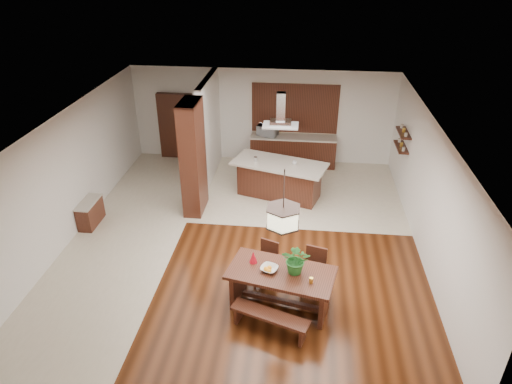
# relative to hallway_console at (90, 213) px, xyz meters

# --- Properties ---
(room_shell) EXTENTS (9.00, 9.04, 2.92)m
(room_shell) POSITION_rel_hallway_console_xyz_m (3.81, -0.20, 1.75)
(room_shell) COLOR #341709
(room_shell) RESTS_ON ground
(tile_hallway) EXTENTS (2.50, 9.00, 0.01)m
(tile_hallway) POSITION_rel_hallway_console_xyz_m (1.06, -0.20, -0.31)
(tile_hallway) COLOR beige
(tile_hallway) RESTS_ON ground
(tile_kitchen) EXTENTS (5.50, 4.00, 0.01)m
(tile_kitchen) POSITION_rel_hallway_console_xyz_m (5.06, 2.30, -0.31)
(tile_kitchen) COLOR beige
(tile_kitchen) RESTS_ON ground
(soffit_band) EXTENTS (8.00, 9.00, 0.02)m
(soffit_band) POSITION_rel_hallway_console_xyz_m (3.81, -0.20, 2.57)
(soffit_band) COLOR #391D0E
(soffit_band) RESTS_ON room_shell
(partition_pier) EXTENTS (0.45, 1.00, 2.90)m
(partition_pier) POSITION_rel_hallway_console_xyz_m (2.41, 1.00, 1.14)
(partition_pier) COLOR black
(partition_pier) RESTS_ON ground
(partition_stub) EXTENTS (0.18, 2.40, 2.90)m
(partition_stub) POSITION_rel_hallway_console_xyz_m (2.41, 3.10, 1.14)
(partition_stub) COLOR silver
(partition_stub) RESTS_ON ground
(hallway_console) EXTENTS (0.37, 0.88, 0.63)m
(hallway_console) POSITION_rel_hallway_console_xyz_m (0.00, 0.00, 0.00)
(hallway_console) COLOR black
(hallway_console) RESTS_ON ground
(hallway_doorway) EXTENTS (1.10, 0.20, 2.10)m
(hallway_doorway) POSITION_rel_hallway_console_xyz_m (1.11, 4.20, 0.74)
(hallway_doorway) COLOR black
(hallway_doorway) RESTS_ON ground
(rear_counter) EXTENTS (2.60, 0.62, 0.95)m
(rear_counter) POSITION_rel_hallway_console_xyz_m (4.81, 4.00, 0.16)
(rear_counter) COLOR black
(rear_counter) RESTS_ON ground
(kitchen_window) EXTENTS (2.60, 0.08, 1.50)m
(kitchen_window) POSITION_rel_hallway_console_xyz_m (4.81, 4.26, 1.44)
(kitchen_window) COLOR #A97732
(kitchen_window) RESTS_ON room_shell
(shelf_lower) EXTENTS (0.26, 0.90, 0.04)m
(shelf_lower) POSITION_rel_hallway_console_xyz_m (7.68, 2.40, 1.08)
(shelf_lower) COLOR black
(shelf_lower) RESTS_ON room_shell
(shelf_upper) EXTENTS (0.26, 0.90, 0.04)m
(shelf_upper) POSITION_rel_hallway_console_xyz_m (7.68, 2.40, 1.49)
(shelf_upper) COLOR black
(shelf_upper) RESTS_ON room_shell
(dining_table) EXTENTS (2.11, 1.37, 0.81)m
(dining_table) POSITION_rel_hallway_console_xyz_m (4.81, -2.39, 0.28)
(dining_table) COLOR black
(dining_table) RESTS_ON ground
(dining_bench) EXTENTS (1.45, 0.76, 0.40)m
(dining_bench) POSITION_rel_hallway_console_xyz_m (4.67, -3.08, -0.11)
(dining_bench) COLOR black
(dining_bench) RESTS_ON ground
(dining_chair_left) EXTENTS (0.52, 0.52, 0.90)m
(dining_chair_left) POSITION_rel_hallway_console_xyz_m (4.47, -1.70, 0.13)
(dining_chair_left) COLOR black
(dining_chair_left) RESTS_ON ground
(dining_chair_right) EXTENTS (0.51, 0.51, 0.95)m
(dining_chair_right) POSITION_rel_hallway_console_xyz_m (5.42, -1.91, 0.16)
(dining_chair_right) COLOR black
(dining_chair_right) RESTS_ON ground
(pendant_lantern) EXTENTS (0.64, 0.64, 1.31)m
(pendant_lantern) POSITION_rel_hallway_console_xyz_m (4.81, -2.39, 1.93)
(pendant_lantern) COLOR beige
(pendant_lantern) RESTS_ON room_shell
(foliage_plant) EXTENTS (0.58, 0.52, 0.58)m
(foliage_plant) POSITION_rel_hallway_console_xyz_m (5.08, -2.38, 0.78)
(foliage_plant) COLOR #226724
(foliage_plant) RESTS_ON dining_table
(fruit_bowl) EXTENTS (0.40, 0.40, 0.08)m
(fruit_bowl) POSITION_rel_hallway_console_xyz_m (4.59, -2.38, 0.54)
(fruit_bowl) COLOR beige
(fruit_bowl) RESTS_ON dining_table
(napkin_cone) EXTENTS (0.16, 0.16, 0.24)m
(napkin_cone) POSITION_rel_hallway_console_xyz_m (4.27, -2.17, 0.62)
(napkin_cone) COLOR #B90D1C
(napkin_cone) RESTS_ON dining_table
(gold_ornament) EXTENTS (0.07, 0.07, 0.10)m
(gold_ornament) POSITION_rel_hallway_console_xyz_m (5.36, -2.64, 0.55)
(gold_ornament) COLOR gold
(gold_ornament) RESTS_ON dining_table
(kitchen_island) EXTENTS (2.67, 1.74, 1.02)m
(kitchen_island) POSITION_rel_hallway_console_xyz_m (4.51, 1.93, 0.21)
(kitchen_island) COLOR black
(kitchen_island) RESTS_ON ground
(range_hood) EXTENTS (0.90, 0.55, 0.87)m
(range_hood) POSITION_rel_hallway_console_xyz_m (4.51, 1.93, 2.15)
(range_hood) COLOR silver
(range_hood) RESTS_ON room_shell
(island_cup) EXTENTS (0.13, 0.13, 0.09)m
(island_cup) POSITION_rel_hallway_console_xyz_m (4.90, 1.84, 0.75)
(island_cup) COLOR white
(island_cup) RESTS_ON kitchen_island
(microwave) EXTENTS (0.69, 0.57, 0.33)m
(microwave) POSITION_rel_hallway_console_xyz_m (4.01, 3.98, 0.80)
(microwave) COLOR silver
(microwave) RESTS_ON rear_counter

